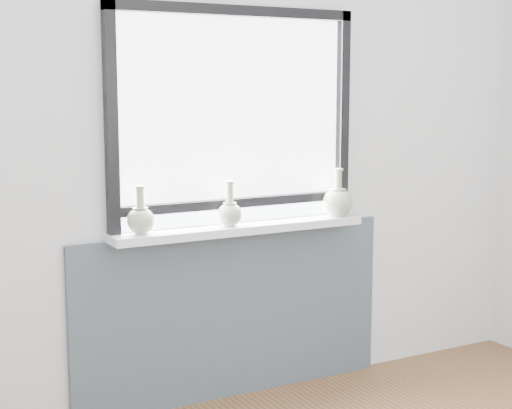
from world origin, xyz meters
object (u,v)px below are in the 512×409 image
windowsill (241,228)px  vase_c (338,201)px  vase_a (141,219)px  vase_b (230,212)px

windowsill → vase_c: (0.56, -0.02, 0.10)m
windowsill → vase_a: size_ratio=5.93×
vase_a → windowsill: bearing=0.6°
windowsill → vase_b: bearing=-166.2°
vase_c → vase_b: bearing=179.9°
vase_c → vase_a: bearing=179.3°
vase_b → vase_c: (0.63, -0.00, 0.01)m
windowsill → vase_c: 0.57m
vase_b → vase_c: size_ratio=0.88×
windowsill → vase_c: bearing=-1.8°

